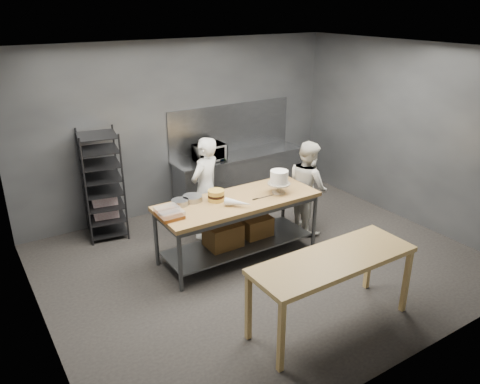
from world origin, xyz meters
The scene contains 16 objects.
ground centered at (0.00, 0.00, 0.00)m, with size 6.00×6.00×0.00m, color black.
back_wall centered at (0.00, 2.50, 1.50)m, with size 6.00×0.04×3.00m, color #4C4F54.
work_table centered at (-0.18, 0.38, 0.57)m, with size 2.40×0.90×0.92m.
near_counter centered at (-0.15, -1.59, 0.81)m, with size 2.00×0.70×0.90m.
back_counter centered at (1.00, 2.18, 0.45)m, with size 2.60×0.60×0.90m.
splashback_panel centered at (1.00, 2.48, 1.35)m, with size 2.60×0.02×0.90m, color slate.
speed_rack centered at (-1.63, 2.10, 0.86)m, with size 0.70×0.74×1.75m.
chef_behind centered at (-0.28, 1.18, 0.83)m, with size 0.60×0.40×1.66m, color white.
chef_right centered at (1.26, 0.51, 0.76)m, with size 0.74×0.58×1.52m, color silver.
microwave centered at (0.36, 2.18, 1.05)m, with size 0.54×0.37×0.30m, color black.
frosted_cake_stand centered at (0.45, 0.24, 1.14)m, with size 0.34×0.34×0.35m.
layer_cake centered at (-0.48, 0.48, 1.00)m, with size 0.24×0.24×0.16m.
cake_pans centered at (-0.86, 0.65, 0.96)m, with size 0.48×0.30×0.07m.
piping_bag centered at (-0.33, 0.13, 0.98)m, with size 0.12×0.12×0.38m, color white.
offset_spatula centered at (0.10, 0.21, 0.93)m, with size 0.36×0.02×0.02m.
pastry_clamshells centered at (-1.27, 0.35, 0.98)m, with size 0.32×0.38×0.11m.
Camera 1 is at (-3.51, -4.88, 3.57)m, focal length 35.00 mm.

